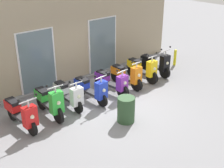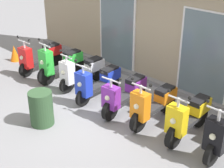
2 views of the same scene
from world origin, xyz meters
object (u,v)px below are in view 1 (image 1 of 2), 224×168
Objects in this scene: scooter_red at (21,113)px; curb_bollard at (175,58)px; scooter_white at (69,94)px; scooter_green at (49,101)px; scooter_orange at (127,75)px; scooter_yellow at (142,69)px; scooter_purple at (111,82)px; scooter_black at (156,63)px; trash_bin at (126,110)px; scooter_blue at (91,88)px.

curb_bollard is at bearing 2.78° from scooter_red.
scooter_green is at bearing -169.95° from scooter_white.
scooter_orange is 0.88m from scooter_yellow.
scooter_red is at bearing -177.63° from scooter_green.
scooter_orange is (0.81, 0.07, 0.02)m from scooter_purple.
scooter_white is at bearing -179.84° from scooter_black.
scooter_orange is (3.30, 0.06, -0.05)m from scooter_green.
curb_bollard is at bearing 4.66° from scooter_purple.
scooter_black is 3.92m from trash_bin.
scooter_green is at bearing 179.92° from scooter_purple.
scooter_black is 1.49m from curb_bollard.
scooter_red reaches higher than scooter_white.
scooter_orange is at bearing 2.64° from scooter_blue.
curb_bollard is (6.48, 0.32, -0.17)m from scooter_green.
scooter_yellow is (0.88, 0.04, 0.01)m from scooter_orange.
scooter_orange is at bearing 4.62° from scooter_purple.
trash_bin is (-0.00, -1.72, -0.08)m from scooter_blue.
scooter_purple is (2.49, -0.00, -0.07)m from scooter_green.
curb_bollard is (5.70, 0.18, -0.12)m from scooter_white.
scooter_black reaches higher than scooter_blue.
curb_bollard is (2.30, 0.22, -0.13)m from scooter_yellow.
scooter_white is at bearing 5.87° from scooter_red.
scooter_red is 7.43m from curb_bollard.
scooter_green is at bearing 2.37° from scooter_red.
scooter_purple is 1.02× the size of scooter_black.
scooter_green reaches higher than trash_bin.
scooter_black reaches higher than scooter_red.
scooter_orange is at bearing -177.06° from scooter_black.
scooter_green reaches higher than curb_bollard.
scooter_purple reaches higher than trash_bin.
scooter_orange is at bearing -175.33° from curb_bollard.
scooter_yellow is at bearing 2.56° from scooter_blue.
scooter_white is at bearing 113.04° from trash_bin.
scooter_white reaches higher than scooter_purple.
scooter_purple is at bearing -175.38° from scooter_orange.
scooter_red is 5.12m from scooter_yellow.
scooter_yellow is (1.68, 0.10, 0.03)m from scooter_purple.
trash_bin is at bearing -34.01° from scooter_red.
curb_bollard is at bearing 1.85° from scooter_white.
scooter_white is at bearing 179.34° from scooter_yellow.
scooter_yellow reaches higher than scooter_blue.
trash_bin is at bearing -117.83° from scooter_purple.
scooter_orange is 3.19m from curb_bollard.
curb_bollard is at bearing 6.67° from scooter_black.
scooter_yellow reaches higher than curb_bollard.
scooter_green reaches higher than scooter_orange.
trash_bin is at bearing -144.75° from scooter_yellow.
scooter_purple is 2.52m from scooter_black.
scooter_black is (5.01, 0.15, -0.04)m from scooter_green.
scooter_orange is (1.72, 0.08, -0.01)m from scooter_blue.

